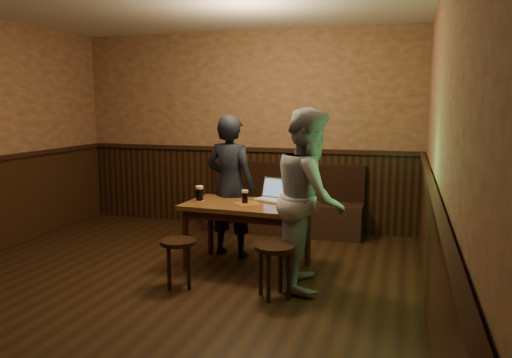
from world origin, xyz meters
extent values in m
cube|color=black|center=(0.00, 0.00, -0.01)|extent=(5.00, 6.00, 0.02)
cube|color=#9C754F|center=(0.00, 3.01, 1.40)|extent=(5.00, 0.02, 2.80)
cube|color=#9C754F|center=(2.51, 0.00, 1.40)|extent=(0.02, 6.00, 2.80)
cube|color=black|center=(0.00, 2.98, 0.55)|extent=(4.98, 0.04, 1.10)
cube|color=black|center=(2.48, 0.00, 0.55)|extent=(0.04, 5.98, 1.10)
cube|color=black|center=(0.00, 2.95, 1.13)|extent=(4.98, 0.06, 0.06)
cube|color=black|center=(2.45, 0.00, 1.13)|extent=(0.06, 5.98, 0.06)
cube|color=black|center=(0.64, 2.71, 0.23)|extent=(2.20, 0.50, 0.45)
cube|color=black|center=(0.64, 2.91, 0.70)|extent=(2.20, 0.10, 0.50)
cube|color=#533917|center=(0.64, 1.13, 0.69)|extent=(1.39, 0.85, 0.05)
cube|color=black|center=(0.64, 1.13, 0.62)|extent=(1.26, 0.73, 0.08)
cube|color=maroon|center=(0.64, 1.13, 0.72)|extent=(0.35, 0.35, 0.00)
cylinder|color=black|center=(0.03, 0.86, 0.34)|extent=(0.07, 0.07, 0.67)
cylinder|color=black|center=(0.06, 1.47, 0.34)|extent=(0.07, 0.07, 0.67)
cylinder|color=black|center=(1.21, 0.79, 0.34)|extent=(0.07, 0.07, 0.67)
cylinder|color=black|center=(1.25, 1.40, 0.34)|extent=(0.07, 0.07, 0.67)
cylinder|color=black|center=(0.17, 0.39, 0.45)|extent=(0.45, 0.45, 0.04)
cylinder|color=black|center=(0.30, 0.34, 0.23)|extent=(0.04, 0.04, 0.45)
cylinder|color=black|center=(0.21, 0.51, 0.23)|extent=(0.04, 0.04, 0.45)
cylinder|color=black|center=(0.04, 0.43, 0.23)|extent=(0.04, 0.04, 0.45)
cylinder|color=black|center=(0.13, 0.26, 0.23)|extent=(0.04, 0.04, 0.45)
cylinder|color=black|center=(1.14, 0.40, 0.48)|extent=(0.42, 0.42, 0.04)
cylinder|color=black|center=(1.27, 0.38, 0.24)|extent=(0.04, 0.04, 0.48)
cylinder|color=black|center=(1.16, 0.54, 0.24)|extent=(0.04, 0.04, 0.48)
cylinder|color=black|center=(1.00, 0.42, 0.24)|extent=(0.04, 0.04, 0.48)
cylinder|color=black|center=(1.11, 0.26, 0.24)|extent=(0.04, 0.04, 0.48)
cylinder|color=red|center=(0.08, 1.12, 0.72)|extent=(0.11, 0.11, 0.00)
cylinder|color=silver|center=(0.08, 1.12, 0.72)|extent=(0.09, 0.09, 0.00)
cylinder|color=black|center=(0.08, 1.12, 0.79)|extent=(0.08, 0.08, 0.13)
cylinder|color=beige|center=(0.08, 1.12, 0.87)|extent=(0.08, 0.08, 0.03)
cylinder|color=red|center=(0.61, 1.14, 0.72)|extent=(0.09, 0.09, 0.00)
cylinder|color=silver|center=(0.61, 1.14, 0.72)|extent=(0.08, 0.08, 0.00)
cylinder|color=black|center=(0.61, 1.14, 0.78)|extent=(0.07, 0.07, 0.11)
cylinder|color=beige|center=(0.61, 1.14, 0.85)|extent=(0.07, 0.07, 0.03)
cylinder|color=red|center=(1.05, 1.11, 0.72)|extent=(0.09, 0.09, 0.00)
cylinder|color=silver|center=(1.05, 1.11, 0.72)|extent=(0.08, 0.08, 0.00)
cylinder|color=black|center=(1.05, 1.11, 0.78)|extent=(0.07, 0.07, 0.11)
cylinder|color=beige|center=(1.05, 1.11, 0.85)|extent=(0.07, 0.07, 0.03)
cube|color=silver|center=(0.83, 1.35, 0.73)|extent=(0.40, 0.34, 0.02)
cube|color=#B2B2B7|center=(0.83, 1.35, 0.74)|extent=(0.35, 0.28, 0.00)
cube|color=silver|center=(0.87, 1.46, 0.85)|extent=(0.34, 0.18, 0.22)
cube|color=#53739B|center=(0.86, 1.45, 0.85)|extent=(0.31, 0.15, 0.19)
cube|color=silver|center=(1.22, 0.87, 0.72)|extent=(0.23, 0.16, 0.00)
imported|color=black|center=(0.30, 1.51, 0.83)|extent=(0.66, 0.49, 1.66)
imported|color=#97979D|center=(1.37, 0.83, 0.87)|extent=(0.80, 0.95, 1.75)
camera|label=1|loc=(2.25, -3.88, 1.78)|focal=35.00mm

